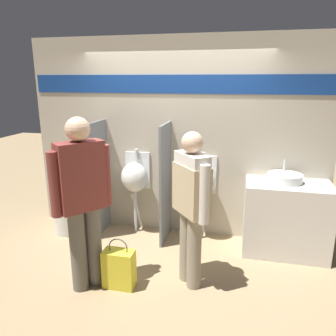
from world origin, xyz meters
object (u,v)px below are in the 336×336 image
(sink_basin, at_px, (285,178))
(urinal_near_counter, at_px, (135,177))
(cell_phone, at_px, (264,184))
(shopping_bag, at_px, (119,268))
(urinal_far, at_px, (202,182))
(person_in_vest, at_px, (191,199))
(toilet, at_px, (70,211))
(person_with_lanyard, at_px, (83,198))

(sink_basin, height_order, urinal_near_counter, urinal_near_counter)
(cell_phone, height_order, shopping_bag, cell_phone)
(urinal_far, height_order, person_in_vest, person_in_vest)
(urinal_near_counter, bearing_deg, cell_phone, -8.53)
(urinal_near_counter, distance_m, shopping_bag, 1.46)
(sink_basin, bearing_deg, urinal_far, 175.56)
(toilet, bearing_deg, urinal_near_counter, 10.38)
(toilet, height_order, shopping_bag, toilet)
(sink_basin, bearing_deg, person_in_vest, -135.68)
(urinal_near_counter, distance_m, person_in_vest, 1.45)
(person_with_lanyard, distance_m, shopping_bag, 0.85)
(person_with_lanyard, bearing_deg, sink_basin, -18.22)
(cell_phone, distance_m, urinal_near_counter, 1.74)
(toilet, xyz_separation_m, person_in_vest, (1.91, -0.89, 0.68))
(person_with_lanyard, relative_size, shopping_bag, 3.23)
(sink_basin, bearing_deg, shopping_bag, -144.65)
(sink_basin, distance_m, person_with_lanyard, 2.43)
(toilet, height_order, person_with_lanyard, person_with_lanyard)
(person_in_vest, distance_m, shopping_bag, 1.07)
(urinal_near_counter, height_order, person_with_lanyard, person_with_lanyard)
(urinal_near_counter, distance_m, toilet, 1.10)
(cell_phone, relative_size, shopping_bag, 0.25)
(cell_phone, height_order, person_with_lanyard, person_with_lanyard)
(urinal_near_counter, height_order, person_in_vest, person_in_vest)
(sink_basin, height_order, person_with_lanyard, person_with_lanyard)
(urinal_far, bearing_deg, person_in_vest, -88.60)
(person_in_vest, bearing_deg, urinal_near_counter, 2.88)
(cell_phone, xyz_separation_m, shopping_bag, (-1.47, -1.05, -0.71))
(urinal_near_counter, relative_size, toilet, 1.38)
(urinal_near_counter, xyz_separation_m, person_with_lanyard, (-0.08, -1.36, 0.18))
(toilet, relative_size, person_with_lanyard, 0.48)
(cell_phone, relative_size, urinal_far, 0.12)
(urinal_far, xyz_separation_m, shopping_bag, (-0.69, -1.30, -0.60))
(person_with_lanyard, bearing_deg, urinal_near_counter, 36.47)
(sink_basin, bearing_deg, urinal_near_counter, 177.68)
(sink_basin, relative_size, person_with_lanyard, 0.23)
(sink_basin, bearing_deg, toilet, -178.18)
(person_in_vest, bearing_deg, toilet, 25.57)
(sink_basin, relative_size, urinal_far, 0.35)
(cell_phone, bearing_deg, urinal_far, 161.63)
(person_with_lanyard, xyz_separation_m, shopping_bag, (0.33, 0.06, -0.78))
(toilet, bearing_deg, shopping_bag, -43.42)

